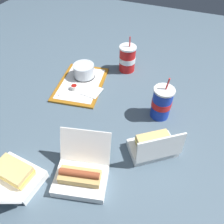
% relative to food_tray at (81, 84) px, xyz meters
% --- Properties ---
extents(ground_plane, '(3.20, 3.20, 0.00)m').
position_rel_food_tray_xyz_m(ground_plane, '(-0.20, -0.24, -0.01)').
color(ground_plane, '#4C6070').
extents(food_tray, '(0.41, 0.32, 0.01)m').
position_rel_food_tray_xyz_m(food_tray, '(0.00, 0.00, 0.00)').
color(food_tray, '#A56619').
rests_on(food_tray, ground_plane).
extents(cake_container, '(0.13, 0.13, 0.08)m').
position_rel_food_tray_xyz_m(cake_container, '(0.07, 0.01, 0.05)').
color(cake_container, black).
rests_on(cake_container, food_tray).
extents(ketchup_cup, '(0.04, 0.04, 0.02)m').
position_rel_food_tray_xyz_m(ketchup_cup, '(-0.06, 0.01, 0.02)').
color(ketchup_cup, white).
rests_on(ketchup_cup, food_tray).
extents(napkin_stack, '(0.11, 0.11, 0.00)m').
position_rel_food_tray_xyz_m(napkin_stack, '(-0.04, -0.10, 0.01)').
color(napkin_stack, white).
rests_on(napkin_stack, food_tray).
extents(plastic_fork, '(0.11, 0.03, 0.00)m').
position_rel_food_tray_xyz_m(plastic_fork, '(-0.09, 0.06, 0.01)').
color(plastic_fork, white).
rests_on(plastic_fork, food_tray).
extents(clamshell_sandwich_back, '(0.23, 0.24, 0.16)m').
position_rel_food_tray_xyz_m(clamshell_sandwich_back, '(-0.30, -0.52, 0.04)').
color(clamshell_sandwich_back, white).
rests_on(clamshell_sandwich_back, ground_plane).
extents(clamshell_sandwich_right, '(0.22, 0.22, 0.17)m').
position_rel_food_tray_xyz_m(clamshell_sandwich_right, '(-0.65, -0.05, 0.04)').
color(clamshell_sandwich_right, white).
rests_on(clamshell_sandwich_right, ground_plane).
extents(clamshell_hotdog_front, '(0.26, 0.25, 0.17)m').
position_rel_food_tray_xyz_m(clamshell_hotdog_front, '(-0.54, -0.29, 0.03)').
color(clamshell_hotdog_front, white).
rests_on(clamshell_hotdog_front, ground_plane).
extents(soda_cup_left, '(0.10, 0.10, 0.24)m').
position_rel_food_tray_xyz_m(soda_cup_left, '(-0.07, -0.50, 0.08)').
color(soda_cup_left, '#1938B7').
rests_on(soda_cup_left, ground_plane).
extents(soda_cup_right, '(0.11, 0.11, 0.23)m').
position_rel_food_tray_xyz_m(soda_cup_right, '(0.25, -0.20, 0.08)').
color(soda_cup_right, red).
rests_on(soda_cup_right, ground_plane).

